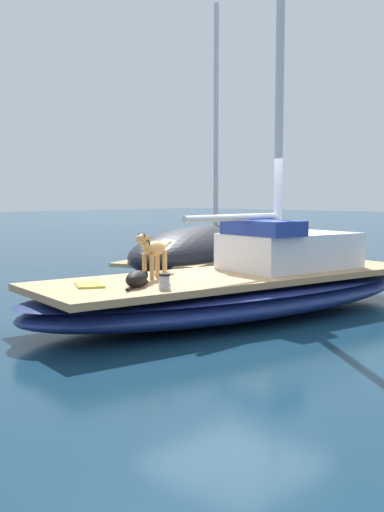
# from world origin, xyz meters

# --- Properties ---
(ground_plane) EXTENTS (120.00, 120.00, 0.00)m
(ground_plane) POSITION_xyz_m (0.00, 0.00, 0.00)
(ground_plane) COLOR #143347
(sailboat_main) EXTENTS (3.72, 7.56, 0.66)m
(sailboat_main) POSITION_xyz_m (0.00, 0.00, 0.34)
(sailboat_main) COLOR navy
(sailboat_main) RESTS_ON ground
(mast_main) EXTENTS (0.14, 2.27, 6.73)m
(mast_main) POSITION_xyz_m (0.16, 0.73, 3.67)
(mast_main) COLOR silver
(mast_main) RESTS_ON sailboat_main
(cabin_house) EXTENTS (1.76, 2.43, 0.84)m
(cabin_house) POSITION_xyz_m (0.21, 1.10, 1.01)
(cabin_house) COLOR silver
(cabin_house) RESTS_ON sailboat_main
(dog_tan) EXTENTS (0.37, 0.92, 0.70)m
(dog_tan) POSITION_xyz_m (-0.52, -1.30, 1.08)
(dog_tan) COLOR tan
(dog_tan) RESTS_ON sailboat_main
(dog_black) EXTENTS (0.61, 0.83, 0.22)m
(dog_black) POSITION_xyz_m (-0.07, -1.99, 0.77)
(dog_black) COLOR black
(dog_black) RESTS_ON sailboat_main
(deck_winch) EXTENTS (0.16, 0.16, 0.21)m
(deck_winch) POSITION_xyz_m (0.39, -1.92, 0.76)
(deck_winch) COLOR #B7B7BC
(deck_winch) RESTS_ON sailboat_main
(coiled_rope) EXTENTS (0.32, 0.32, 0.04)m
(coiled_rope) POSITION_xyz_m (-0.73, -0.88, 0.68)
(coiled_rope) COLOR beige
(coiled_rope) RESTS_ON sailboat_main
(deck_towel) EXTENTS (0.66, 0.59, 0.03)m
(deck_towel) POSITION_xyz_m (-0.58, -2.42, 0.68)
(deck_towel) COLOR #D8D14C
(deck_towel) RESTS_ON sailboat_main
(moored_boat_port_side) EXTENTS (4.77, 7.21, 6.67)m
(moored_boat_port_side) POSITION_xyz_m (-4.04, 3.65, 0.60)
(moored_boat_port_side) COLOR black
(moored_boat_port_side) RESTS_ON ground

